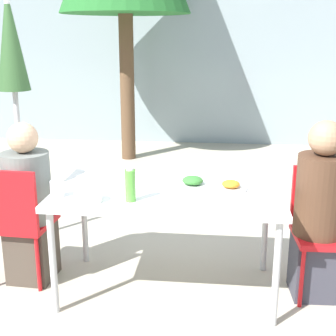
{
  "coord_description": "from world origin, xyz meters",
  "views": [
    {
      "loc": [
        0.31,
        -2.93,
        1.73
      ],
      "look_at": [
        0.0,
        0.0,
        0.89
      ],
      "focal_mm": 50.0,
      "sensor_mm": 36.0,
      "label": 1
    }
  ],
  "objects_px": {
    "person_left": "(29,208)",
    "salad_bowl": "(89,197)",
    "chair_left": "(17,217)",
    "bottle": "(130,185)",
    "person_right": "(319,215)",
    "chair_right": "(323,221)",
    "closed_umbrella": "(13,67)",
    "drinking_cup": "(57,189)"
  },
  "relations": [
    {
      "from": "person_right",
      "to": "bottle",
      "type": "xyz_separation_m",
      "value": [
        -1.21,
        -0.29,
        0.26
      ]
    },
    {
      "from": "person_left",
      "to": "person_right",
      "type": "height_order",
      "value": "person_right"
    },
    {
      "from": "chair_left",
      "to": "salad_bowl",
      "type": "xyz_separation_m",
      "value": [
        0.59,
        -0.26,
        0.26
      ]
    },
    {
      "from": "chair_left",
      "to": "drinking_cup",
      "type": "distance_m",
      "value": 0.51
    },
    {
      "from": "chair_right",
      "to": "closed_umbrella",
      "type": "xyz_separation_m",
      "value": [
        -2.37,
        0.6,
        0.98
      ]
    },
    {
      "from": "person_right",
      "to": "drinking_cup",
      "type": "distance_m",
      "value": 1.72
    },
    {
      "from": "chair_right",
      "to": "chair_left",
      "type": "bearing_deg",
      "value": 1.33
    },
    {
      "from": "bottle",
      "to": "person_right",
      "type": "bearing_deg",
      "value": 13.44
    },
    {
      "from": "chair_left",
      "to": "salad_bowl",
      "type": "bearing_deg",
      "value": -20.26
    },
    {
      "from": "chair_left",
      "to": "salad_bowl",
      "type": "distance_m",
      "value": 0.7
    },
    {
      "from": "chair_left",
      "to": "bottle",
      "type": "distance_m",
      "value": 0.94
    },
    {
      "from": "drinking_cup",
      "to": "person_right",
      "type": "bearing_deg",
      "value": 8.91
    },
    {
      "from": "closed_umbrella",
      "to": "chair_left",
      "type": "bearing_deg",
      "value": -70.1
    },
    {
      "from": "chair_left",
      "to": "closed_umbrella",
      "type": "distance_m",
      "value": 1.26
    },
    {
      "from": "chair_right",
      "to": "person_right",
      "type": "xyz_separation_m",
      "value": [
        -0.05,
        -0.08,
        0.07
      ]
    },
    {
      "from": "closed_umbrella",
      "to": "salad_bowl",
      "type": "relative_size",
      "value": 12.37
    },
    {
      "from": "person_left",
      "to": "bottle",
      "type": "xyz_separation_m",
      "value": [
        0.79,
        -0.3,
        0.29
      ]
    },
    {
      "from": "chair_left",
      "to": "closed_umbrella",
      "type": "relative_size",
      "value": 0.42
    },
    {
      "from": "closed_umbrella",
      "to": "drinking_cup",
      "type": "relative_size",
      "value": 19.73
    },
    {
      "from": "person_right",
      "to": "drinking_cup",
      "type": "relative_size",
      "value": 11.46
    },
    {
      "from": "chair_right",
      "to": "closed_umbrella",
      "type": "distance_m",
      "value": 2.63
    },
    {
      "from": "chair_right",
      "to": "bottle",
      "type": "xyz_separation_m",
      "value": [
        -1.26,
        -0.37,
        0.33
      ]
    },
    {
      "from": "bottle",
      "to": "drinking_cup",
      "type": "relative_size",
      "value": 2.05
    },
    {
      "from": "chair_right",
      "to": "salad_bowl",
      "type": "distance_m",
      "value": 1.59
    },
    {
      "from": "chair_left",
      "to": "person_left",
      "type": "xyz_separation_m",
      "value": [
        0.05,
        0.08,
        0.04
      ]
    },
    {
      "from": "chair_left",
      "to": "drinking_cup",
      "type": "relative_size",
      "value": 8.2
    },
    {
      "from": "closed_umbrella",
      "to": "bottle",
      "type": "xyz_separation_m",
      "value": [
        1.12,
        -0.97,
        -0.64
      ]
    },
    {
      "from": "closed_umbrella",
      "to": "drinking_cup",
      "type": "height_order",
      "value": "closed_umbrella"
    },
    {
      "from": "drinking_cup",
      "to": "chair_right",
      "type": "bearing_deg",
      "value": 11.32
    },
    {
      "from": "chair_right",
      "to": "drinking_cup",
      "type": "relative_size",
      "value": 8.2
    },
    {
      "from": "chair_right",
      "to": "person_right",
      "type": "bearing_deg",
      "value": 58.03
    },
    {
      "from": "person_left",
      "to": "chair_right",
      "type": "xyz_separation_m",
      "value": [
        2.05,
        0.07,
        -0.04
      ]
    },
    {
      "from": "chair_left",
      "to": "person_right",
      "type": "distance_m",
      "value": 2.06
    },
    {
      "from": "person_left",
      "to": "salad_bowl",
      "type": "xyz_separation_m",
      "value": [
        0.54,
        -0.34,
        0.22
      ]
    },
    {
      "from": "chair_right",
      "to": "bottle",
      "type": "relative_size",
      "value": 4.0
    },
    {
      "from": "drinking_cup",
      "to": "chair_left",
      "type": "bearing_deg",
      "value": 151.81
    },
    {
      "from": "person_right",
      "to": "bottle",
      "type": "distance_m",
      "value": 1.27
    },
    {
      "from": "bottle",
      "to": "drinking_cup",
      "type": "bearing_deg",
      "value": 177.06
    },
    {
      "from": "chair_left",
      "to": "closed_umbrella",
      "type": "height_order",
      "value": "closed_umbrella"
    },
    {
      "from": "chair_left",
      "to": "person_right",
      "type": "relative_size",
      "value": 0.72
    },
    {
      "from": "person_left",
      "to": "person_right",
      "type": "xyz_separation_m",
      "value": [
        2.0,
        -0.01,
        0.03
      ]
    },
    {
      "from": "person_left",
      "to": "chair_left",
      "type": "bearing_deg",
      "value": -121.97
    }
  ]
}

